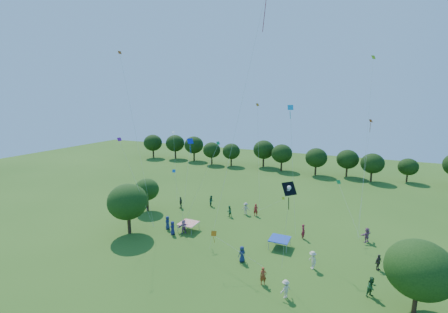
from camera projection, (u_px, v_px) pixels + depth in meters
near_tree_west at (128, 202)px, 37.28m from camera, size 4.96×4.96×6.44m
near_tree_north at (147, 190)px, 45.14m from camera, size 3.66×3.66×5.00m
near_tree_east at (419, 269)px, 23.22m from camera, size 5.04×5.04×6.10m
treeline at (291, 154)px, 69.77m from camera, size 88.01×8.77×6.77m
tent_red_stripe at (188, 223)px, 38.58m from camera, size 2.20×2.20×1.10m
tent_blue at (280, 239)px, 34.26m from camera, size 2.20×2.20×1.10m
crowd_person_0 at (168, 223)px, 39.16m from camera, size 0.85×0.98×1.75m
crowd_person_1 at (256, 210)px, 43.54m from camera, size 0.73×0.53×1.80m
crowd_person_2 at (229, 211)px, 43.32m from camera, size 0.79×0.91×1.62m
crowd_person_3 at (286, 289)px, 25.62m from camera, size 1.00×1.18×1.66m
crowd_person_4 at (181, 202)px, 46.61m from camera, size 0.76×1.16×1.82m
crowd_person_5 at (184, 227)px, 37.90m from camera, size 1.55×1.62×1.77m
crowd_person_6 at (242, 254)px, 31.28m from camera, size 0.89×0.95×1.73m
crowd_person_7 at (263, 276)px, 27.47m from camera, size 0.74×0.66×1.68m
crowd_person_8 at (372, 287)px, 25.76m from camera, size 0.98×0.97×1.82m
crowd_person_9 at (246, 208)px, 44.17m from camera, size 1.21×0.64×1.77m
crowd_person_10 at (378, 262)px, 29.78m from camera, size 0.92×1.05×1.65m
crowd_person_11 at (367, 235)px, 35.55m from camera, size 1.50×1.71×1.81m
crowd_person_12 at (173, 228)px, 37.60m from camera, size 0.77×0.97×1.73m
crowd_person_13 at (303, 232)px, 36.43m from camera, size 0.74×0.81×1.83m
crowd_person_14 at (211, 201)px, 47.53m from camera, size 0.92×0.93×1.72m
crowd_person_15 at (312, 260)px, 30.00m from camera, size 1.15×1.31×1.87m
pirate_kite at (289, 190)px, 25.18m from camera, size 1.26×1.74×8.60m
red_high_kite at (255, 43)px, 30.74m from camera, size 3.72×6.56×26.28m
small_kite_0 at (367, 149)px, 35.10m from camera, size 0.68×5.07×13.12m
small_kite_1 at (219, 238)px, 28.91m from camera, size 5.20×0.85×2.93m
small_kite_2 at (369, 105)px, 35.79m from camera, size 0.56×7.95×20.75m
small_kite_3 at (342, 190)px, 36.75m from camera, size 3.28×4.40×5.52m
small_kite_4 at (175, 175)px, 44.85m from camera, size 0.84×0.89×5.10m
small_kite_5 at (127, 160)px, 36.18m from camera, size 4.35×0.78×10.93m
small_kite_6 at (174, 149)px, 46.39m from camera, size 1.97×2.36×10.54m
small_kite_7 at (291, 130)px, 34.36m from camera, size 1.95×2.00×14.83m
small_kite_8 at (131, 111)px, 37.16m from camera, size 5.96×2.49×21.37m
small_kite_9 at (258, 132)px, 43.98m from camera, size 2.59×5.42×14.83m
small_kite_10 at (279, 201)px, 39.70m from camera, size 3.84×1.44×2.87m
small_kite_11 at (207, 171)px, 33.67m from camera, size 5.33×0.65×10.98m
small_kite_12 at (189, 151)px, 38.22m from camera, size 0.79×3.55×10.50m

